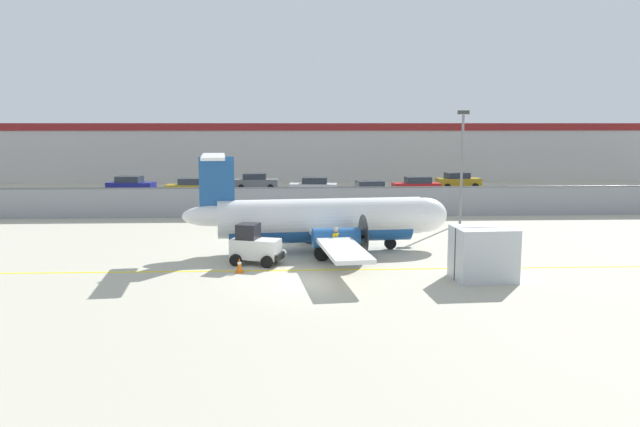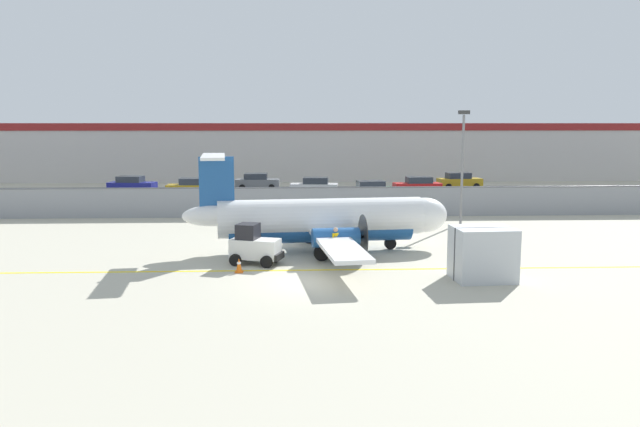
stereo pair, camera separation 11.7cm
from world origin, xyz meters
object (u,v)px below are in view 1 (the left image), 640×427
(traffic_cone_near_left, at_px, (239,265))
(traffic_cone_near_right, at_px, (271,241))
(apron_light_pole, at_px, (462,157))
(parked_car_6, at_px, (458,181))
(parked_car_5, at_px, (417,186))
(parked_car_3, at_px, (314,186))
(parked_car_2, at_px, (256,182))
(parked_car_1, at_px, (191,187))
(parked_car_4, at_px, (368,190))
(cargo_container, at_px, (483,254))
(parked_car_0, at_px, (131,185))
(commuter_airplane, at_px, (325,220))
(baggage_tug, at_px, (255,246))
(ground_crew_worker, at_px, (336,243))

(traffic_cone_near_left, relative_size, traffic_cone_near_right, 1.00)
(apron_light_pole, bearing_deg, parked_car_6, 75.37)
(traffic_cone_near_right, bearing_deg, parked_car_5, 61.92)
(parked_car_3, bearing_deg, parked_car_2, -35.99)
(parked_car_1, relative_size, parked_car_4, 0.97)
(parked_car_1, distance_m, parked_car_2, 7.52)
(cargo_container, relative_size, parked_car_0, 0.57)
(parked_car_1, relative_size, parked_car_2, 1.00)
(commuter_airplane, distance_m, apron_light_pole, 12.80)
(cargo_container, relative_size, parked_car_6, 0.58)
(traffic_cone_near_right, bearing_deg, parked_car_6, 57.99)
(parked_car_6, bearing_deg, parked_car_1, -173.47)
(traffic_cone_near_right, xyz_separation_m, parked_car_3, (3.07, 23.04, 0.58))
(commuter_airplane, xyz_separation_m, traffic_cone_near_right, (-2.81, 1.28, -1.29))
(cargo_container, xyz_separation_m, traffic_cone_near_left, (-10.21, 1.70, -0.79))
(parked_car_1, relative_size, parked_car_3, 0.97)
(parked_car_6, bearing_deg, traffic_cone_near_left, -124.22)
(cargo_container, distance_m, parked_car_3, 31.02)
(commuter_airplane, xyz_separation_m, baggage_tug, (-3.43, -2.81, -0.75))
(parked_car_0, bearing_deg, traffic_cone_near_left, -60.57)
(baggage_tug, height_order, traffic_cone_near_right, baggage_tug)
(baggage_tug, bearing_deg, parked_car_5, 81.64)
(ground_crew_worker, distance_m, parked_car_0, 33.75)
(commuter_airplane, height_order, ground_crew_worker, commuter_airplane)
(parked_car_1, relative_size, apron_light_pole, 0.58)
(commuter_airplane, bearing_deg, parked_car_3, 83.09)
(ground_crew_worker, relative_size, traffic_cone_near_left, 2.66)
(baggage_tug, distance_m, parked_car_3, 27.38)
(ground_crew_worker, xyz_separation_m, parked_car_3, (-0.06, 27.16, -0.06))
(parked_car_1, relative_size, parked_car_5, 0.98)
(parked_car_6, bearing_deg, parked_car_3, -166.47)
(apron_light_pole, bearing_deg, parked_car_5, 88.69)
(commuter_airplane, relative_size, apron_light_pole, 2.21)
(traffic_cone_near_left, height_order, parked_car_3, parked_car_3)
(cargo_container, bearing_deg, parked_car_5, 80.17)
(cargo_container, distance_m, traffic_cone_near_right, 11.70)
(baggage_tug, xyz_separation_m, parked_car_5, (13.02, 27.34, 0.04))
(traffic_cone_near_left, xyz_separation_m, parked_car_1, (-6.58, 28.39, 0.58))
(parked_car_2, bearing_deg, parked_car_0, -165.40)
(apron_light_pole, bearing_deg, parked_car_2, 124.76)
(apron_light_pole, bearing_deg, cargo_container, -101.69)
(traffic_cone_near_left, distance_m, traffic_cone_near_right, 5.83)
(commuter_airplane, height_order, parked_car_6, commuter_airplane)
(baggage_tug, distance_m, parked_car_0, 32.02)
(parked_car_4, bearing_deg, parked_car_0, -21.92)
(parked_car_2, relative_size, parked_car_6, 0.98)
(traffic_cone_near_right, height_order, apron_light_pole, apron_light_pole)
(baggage_tug, height_order, ground_crew_worker, baggage_tug)
(baggage_tug, bearing_deg, parked_car_4, 87.91)
(parked_car_4, bearing_deg, apron_light_pole, 103.56)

